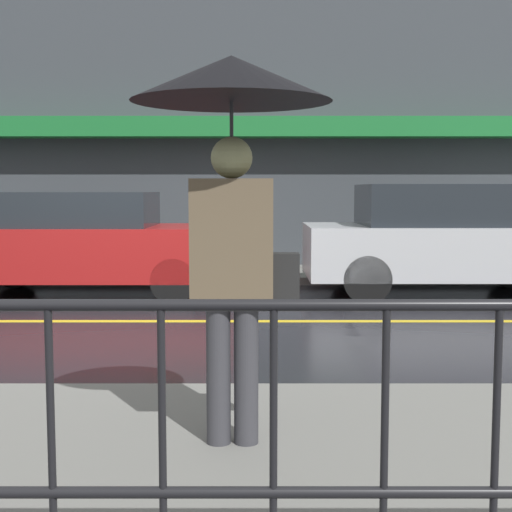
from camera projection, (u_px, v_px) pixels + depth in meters
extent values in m
plane|color=black|center=(127.00, 321.00, 8.14)|extent=(80.00, 80.00, 0.00)
cube|color=slate|center=(169.00, 274.00, 12.15)|extent=(28.00, 1.94, 0.12)
cube|color=gold|center=(127.00, 321.00, 8.14)|extent=(25.20, 0.12, 0.01)
cube|color=#383D42|center=(175.00, 136.00, 13.04)|extent=(28.00, 0.30, 4.96)
cube|color=#196B2D|center=(172.00, 127.00, 12.61)|extent=(16.80, 0.55, 0.35)
cylinder|color=black|center=(50.00, 476.00, 2.14)|extent=(0.02, 0.02, 1.04)
cylinder|color=black|center=(161.00, 476.00, 2.14)|extent=(0.02, 0.02, 1.04)
cylinder|color=black|center=(271.00, 476.00, 2.15)|extent=(0.02, 0.02, 1.04)
cylinder|color=black|center=(382.00, 476.00, 2.15)|extent=(0.02, 0.02, 1.04)
cylinder|color=black|center=(492.00, 476.00, 2.15)|extent=(0.02, 0.02, 1.04)
cylinder|color=#333338|center=(216.00, 371.00, 3.86)|extent=(0.13, 0.13, 0.80)
cylinder|color=#333338|center=(244.00, 371.00, 3.86)|extent=(0.13, 0.13, 0.80)
cube|color=brown|center=(230.00, 239.00, 3.79)|extent=(0.43, 0.26, 0.63)
sphere|color=#969665|center=(229.00, 158.00, 3.75)|extent=(0.22, 0.22, 0.22)
cylinder|color=#262628|center=(229.00, 171.00, 3.76)|extent=(0.02, 0.02, 0.72)
cone|color=black|center=(229.00, 79.00, 3.71)|extent=(1.06, 1.06, 0.24)
cube|color=black|center=(274.00, 281.00, 3.81)|extent=(0.24, 0.12, 0.30)
cube|color=maroon|center=(86.00, 252.00, 10.15)|extent=(4.20, 1.74, 0.73)
cube|color=#1E2328|center=(73.00, 209.00, 10.09)|extent=(2.18, 1.60, 0.48)
cylinder|color=black|center=(183.00, 268.00, 10.93)|extent=(0.60, 0.22, 0.60)
cylinder|color=black|center=(171.00, 281.00, 9.42)|extent=(0.60, 0.22, 0.60)
cylinder|color=black|center=(13.00, 268.00, 10.93)|extent=(0.60, 0.22, 0.60)
cube|color=#B2B5BA|center=(442.00, 250.00, 10.16)|extent=(3.93, 1.77, 0.73)
cube|color=#1E2328|center=(432.00, 205.00, 10.10)|extent=(2.04, 1.63, 0.58)
cylinder|color=black|center=(507.00, 267.00, 10.97)|extent=(0.64, 0.22, 0.64)
cylinder|color=black|center=(349.00, 267.00, 10.96)|extent=(0.64, 0.22, 0.64)
cylinder|color=black|center=(365.00, 279.00, 9.41)|extent=(0.64, 0.22, 0.64)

